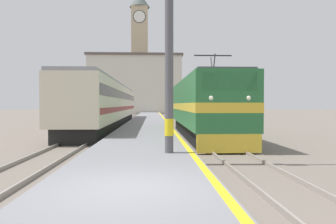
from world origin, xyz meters
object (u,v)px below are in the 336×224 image
passenger_train (110,104)px  catenary_mast (171,35)px  locomotive_train (202,107)px  clock_tower (140,50)px

passenger_train → catenary_mast: size_ratio=3.63×
locomotive_train → clock_tower: 61.01m
locomotive_train → catenary_mast: 10.63m
catenary_mast → locomotive_train: bearing=75.5°
passenger_train → clock_tower: bearing=88.9°
locomotive_train → passenger_train: locomotive_train is taller
locomotive_train → clock_tower: bearing=96.2°
passenger_train → catenary_mast: catenary_mast is taller
clock_tower → passenger_train: bearing=-91.1°
passenger_train → clock_tower: size_ratio=1.03×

